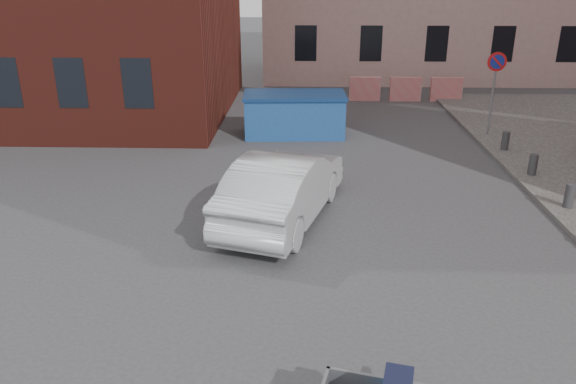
{
  "coord_description": "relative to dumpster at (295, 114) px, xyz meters",
  "views": [
    {
      "loc": [
        -0.01,
        -8.53,
        5.14
      ],
      "look_at": [
        -0.32,
        1.66,
        1.1
      ],
      "focal_mm": 35.0,
      "sensor_mm": 36.0,
      "label": 1
    }
  ],
  "objects": [
    {
      "name": "silver_car",
      "position": [
        -0.11,
        -6.82,
        0.06
      ],
      "size": [
        2.85,
        4.88,
        1.52
      ],
      "primitive_type": "imported",
      "rotation": [
        0.0,
        0.0,
        2.85
      ],
      "color": "#BABDC2",
      "rests_on": "ground"
    },
    {
      "name": "dumpster",
      "position": [
        0.0,
        0.0,
        0.0
      ],
      "size": [
        3.4,
        1.87,
        1.4
      ],
      "rotation": [
        0.0,
        0.0,
        0.05
      ],
      "color": "#21529F",
      "rests_on": "ground"
    },
    {
      "name": "barriers",
      "position": [
        4.55,
        5.35,
        -0.2
      ],
      "size": [
        4.7,
        0.18,
        1.0
      ],
      "color": "red",
      "rests_on": "ground"
    },
    {
      "name": "bollards",
      "position": [
        6.35,
        -6.25,
        -0.31
      ],
      "size": [
        0.22,
        9.02,
        0.55
      ],
      "color": "#3A3A3D",
      "rests_on": "sidewalk"
    },
    {
      "name": "no_parking_sign",
      "position": [
        6.35,
        -0.17,
        1.31
      ],
      "size": [
        0.6,
        0.09,
        2.65
      ],
      "color": "gray",
      "rests_on": "sidewalk"
    },
    {
      "name": "ground",
      "position": [
        0.35,
        -9.65,
        -0.7
      ],
      "size": [
        120.0,
        120.0,
        0.0
      ],
      "primitive_type": "plane",
      "color": "#38383A",
      "rests_on": "ground"
    }
  ]
}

